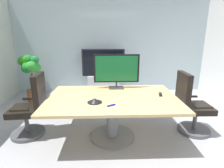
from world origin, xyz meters
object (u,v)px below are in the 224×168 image
at_px(office_chair_left, 31,110).
at_px(potted_plant, 31,72).
at_px(tv_monitor, 116,69).
at_px(remote_control, 160,94).
at_px(wall_display_unit, 104,79).
at_px(office_chair_right, 191,108).
at_px(conference_table, 113,106).
at_px(conference_phone, 95,101).

height_order(office_chair_left, potted_plant, potted_plant).
height_order(tv_monitor, remote_control, tv_monitor).
xyz_separation_m(wall_display_unit, remote_control, (0.98, -2.23, 0.29)).
bearing_deg(office_chair_right, wall_display_unit, 36.68).
xyz_separation_m(office_chair_left, tv_monitor, (1.48, 0.38, 0.63)).
bearing_deg(wall_display_unit, tv_monitor, -81.67).
relative_size(potted_plant, remote_control, 7.05).
distance_m(wall_display_unit, remote_control, 2.45).
xyz_separation_m(conference_table, remote_control, (0.81, 0.08, 0.17)).
bearing_deg(conference_table, tv_monitor, 79.64).
xyz_separation_m(office_chair_left, remote_control, (2.20, -0.04, 0.28)).
distance_m(office_chair_left, tv_monitor, 1.65).
relative_size(potted_plant, conference_phone, 5.45).
relative_size(wall_display_unit, potted_plant, 1.09).
bearing_deg(remote_control, conference_table, -161.23).
bearing_deg(conference_table, wall_display_unit, 94.30).
xyz_separation_m(office_chair_left, potted_plant, (-0.64, 1.71, 0.32)).
relative_size(conference_table, remote_control, 12.32).
bearing_deg(conference_phone, remote_control, 15.61).
distance_m(wall_display_unit, conference_phone, 2.55).
xyz_separation_m(conference_phone, remote_control, (1.09, 0.30, -0.02)).
distance_m(conference_table, office_chair_left, 1.40).
xyz_separation_m(conference_table, conference_phone, (-0.28, -0.23, 0.19)).
height_order(conference_table, office_chair_right, office_chair_right).
xyz_separation_m(conference_table, office_chair_right, (1.39, 0.12, -0.11)).
distance_m(conference_table, conference_phone, 0.41).
bearing_deg(conference_phone, potted_plant, 130.50).
xyz_separation_m(office_chair_right, tv_monitor, (-1.30, 0.38, 0.63)).
xyz_separation_m(wall_display_unit, potted_plant, (-1.86, -0.48, 0.33)).
relative_size(conference_table, office_chair_right, 1.92).
height_order(wall_display_unit, remote_control, wall_display_unit).
xyz_separation_m(tv_monitor, wall_display_unit, (-0.26, 1.81, -0.64)).
height_order(potted_plant, remote_control, potted_plant).
bearing_deg(potted_plant, remote_control, -31.67).
height_order(conference_table, potted_plant, potted_plant).
distance_m(potted_plant, remote_control, 3.34).
relative_size(tv_monitor, conference_phone, 3.82).
height_order(potted_plant, conference_phone, potted_plant).
height_order(office_chair_left, tv_monitor, tv_monitor).
bearing_deg(conference_phone, office_chair_left, 162.77).
height_order(tv_monitor, conference_phone, tv_monitor).
xyz_separation_m(office_chair_right, remote_control, (-0.58, -0.04, 0.28)).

